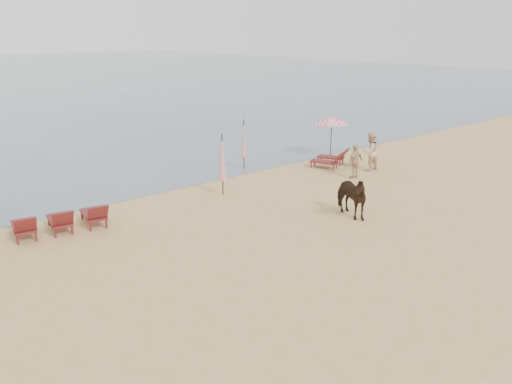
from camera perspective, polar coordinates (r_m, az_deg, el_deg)
ground at (r=14.13m, az=13.20°, el=-9.08°), size 120.00×120.00×0.00m
lounger_cluster_left at (r=17.51m, az=-21.44°, el=-2.97°), size 3.07×2.11×0.62m
lounger_cluster_right at (r=24.64m, az=8.62°, el=3.82°), size 2.06×2.03×0.57m
umbrella_open_right at (r=26.14m, az=8.67°, el=8.13°), size 1.78×1.78×2.17m
umbrella_closed_left at (r=19.79m, az=-3.88°, el=3.92°), size 0.30×0.30×2.49m
umbrella_closed_right at (r=23.65m, az=-1.40°, el=6.10°), size 0.29×0.29×2.39m
cow at (r=17.88m, az=10.62°, el=-0.41°), size 1.25×1.99×1.56m
beachgoer_right_a at (r=24.11m, az=12.90°, el=4.53°), size 0.91×0.73×1.83m
beachgoer_right_b at (r=22.69m, az=11.26°, el=3.44°), size 0.91×0.40×1.54m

